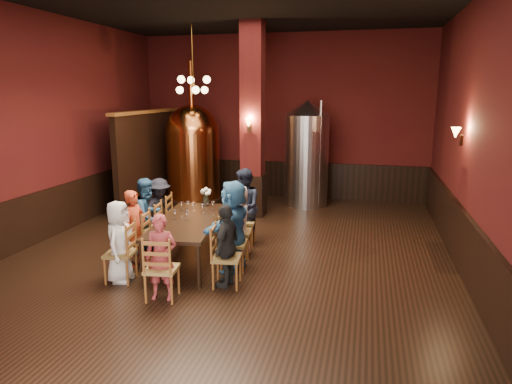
% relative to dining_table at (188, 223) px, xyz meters
% --- Properties ---
extents(room, '(10.00, 10.02, 4.50)m').
position_rel_dining_table_xyz_m(room, '(0.64, 0.47, 1.56)').
color(room, black).
rests_on(room, ground).
extents(wainscot_right, '(0.08, 9.90, 1.00)m').
position_rel_dining_table_xyz_m(wainscot_right, '(4.60, 0.47, -0.19)').
color(wainscot_right, black).
rests_on(wainscot_right, ground).
extents(wainscot_back, '(7.90, 0.08, 1.00)m').
position_rel_dining_table_xyz_m(wainscot_back, '(0.64, 5.43, -0.19)').
color(wainscot_back, black).
rests_on(wainscot_back, ground).
extents(wainscot_left, '(0.08, 9.90, 1.00)m').
position_rel_dining_table_xyz_m(wainscot_left, '(-3.32, 0.47, -0.19)').
color(wainscot_left, black).
rests_on(wainscot_left, ground).
extents(column, '(0.58, 0.58, 4.50)m').
position_rel_dining_table_xyz_m(column, '(0.34, 3.27, 1.56)').
color(column, '#4B1410').
rests_on(column, ground).
extents(partition, '(0.22, 3.50, 2.40)m').
position_rel_dining_table_xyz_m(partition, '(-2.56, 3.67, 0.51)').
color(partition, black).
rests_on(partition, ground).
extents(pendant_cluster, '(0.90, 0.90, 1.70)m').
position_rel_dining_table_xyz_m(pendant_cluster, '(-1.16, 3.37, 2.41)').
color(pendant_cluster, '#A57226').
rests_on(pendant_cluster, room).
extents(sconce_wall, '(0.20, 0.20, 0.36)m').
position_rel_dining_table_xyz_m(sconce_wall, '(4.54, 1.27, 1.51)').
color(sconce_wall, black).
rests_on(sconce_wall, room).
extents(sconce_column, '(0.20, 0.20, 0.36)m').
position_rel_dining_table_xyz_m(sconce_column, '(0.34, 2.97, 1.51)').
color(sconce_column, black).
rests_on(sconce_column, column).
extents(dining_table, '(1.30, 2.51, 0.75)m').
position_rel_dining_table_xyz_m(dining_table, '(0.00, 0.00, 0.00)').
color(dining_table, black).
rests_on(dining_table, ground).
extents(chair_0, '(0.52, 0.52, 0.92)m').
position_rel_dining_table_xyz_m(chair_0, '(-0.71, -1.10, -0.23)').
color(chair_0, '#945B25').
rests_on(chair_0, ground).
extents(person_0, '(0.50, 0.69, 1.30)m').
position_rel_dining_table_xyz_m(person_0, '(-0.71, -1.10, -0.04)').
color(person_0, white).
rests_on(person_0, ground).
extents(chair_1, '(0.52, 0.52, 0.92)m').
position_rel_dining_table_xyz_m(chair_1, '(-0.80, -0.44, -0.23)').
color(chair_1, '#945B25').
rests_on(chair_1, ground).
extents(person_1, '(0.40, 0.53, 1.32)m').
position_rel_dining_table_xyz_m(person_1, '(-0.80, -0.44, -0.03)').
color(person_1, '#B33A1E').
rests_on(person_1, ground).
extents(chair_2, '(0.52, 0.52, 0.92)m').
position_rel_dining_table_xyz_m(chair_2, '(-0.89, 0.22, -0.23)').
color(chair_2, '#945B25').
rests_on(chair_2, ground).
extents(person_2, '(0.45, 0.73, 1.41)m').
position_rel_dining_table_xyz_m(person_2, '(-0.89, 0.22, 0.02)').
color(person_2, navy).
rests_on(person_2, ground).
extents(chair_3, '(0.52, 0.52, 0.92)m').
position_rel_dining_table_xyz_m(chair_3, '(-0.97, 0.88, -0.23)').
color(chair_3, '#945B25').
rests_on(chair_3, ground).
extents(person_3, '(0.63, 0.90, 1.28)m').
position_rel_dining_table_xyz_m(person_3, '(-0.97, 0.88, -0.05)').
color(person_3, black).
rests_on(person_3, ground).
extents(chair_4, '(0.52, 0.52, 0.92)m').
position_rel_dining_table_xyz_m(chair_4, '(0.97, -0.88, -0.23)').
color(chair_4, '#945B25').
rests_on(chair_4, ground).
extents(person_4, '(0.38, 0.78, 1.29)m').
position_rel_dining_table_xyz_m(person_4, '(0.97, -0.88, -0.04)').
color(person_4, black).
rests_on(person_4, ground).
extents(chair_5, '(0.52, 0.52, 0.92)m').
position_rel_dining_table_xyz_m(chair_5, '(0.89, -0.22, -0.23)').
color(chair_5, '#945B25').
rests_on(chair_5, ground).
extents(person_5, '(0.63, 1.47, 1.53)m').
position_rel_dining_table_xyz_m(person_5, '(0.89, -0.22, 0.08)').
color(person_5, teal).
rests_on(person_5, ground).
extents(chair_6, '(0.52, 0.52, 0.92)m').
position_rel_dining_table_xyz_m(chair_6, '(0.80, 0.44, -0.23)').
color(chair_6, '#945B25').
rests_on(chair_6, ground).
extents(person_6, '(0.45, 0.67, 1.32)m').
position_rel_dining_table_xyz_m(person_6, '(0.80, 0.44, -0.03)').
color(person_6, beige).
rests_on(person_6, ground).
extents(chair_7, '(0.52, 0.52, 0.92)m').
position_rel_dining_table_xyz_m(chair_7, '(0.71, 1.10, -0.23)').
color(chair_7, '#945B25').
rests_on(chair_7, ground).
extents(person_7, '(0.63, 0.81, 1.50)m').
position_rel_dining_table_xyz_m(person_7, '(0.71, 1.10, 0.06)').
color(person_7, '#181E31').
rests_on(person_7, ground).
extents(chair_8, '(0.52, 0.52, 0.92)m').
position_rel_dining_table_xyz_m(chair_8, '(0.20, -1.54, -0.23)').
color(chair_8, '#945B25').
rests_on(chair_8, ground).
extents(person_8, '(0.50, 0.37, 1.26)m').
position_rel_dining_table_xyz_m(person_8, '(0.20, -1.54, -0.06)').
color(person_8, '#9D3438').
rests_on(person_8, ground).
extents(copper_kettle, '(1.57, 1.57, 3.70)m').
position_rel_dining_table_xyz_m(copper_kettle, '(-1.50, 4.11, 0.66)').
color(copper_kettle, black).
rests_on(copper_kettle, ground).
extents(steel_vessel, '(1.42, 1.42, 2.74)m').
position_rel_dining_table_xyz_m(steel_vessel, '(1.46, 4.58, 0.68)').
color(steel_vessel, '#B2B2B7').
rests_on(steel_vessel, ground).
extents(rose_vase, '(0.22, 0.22, 0.37)m').
position_rel_dining_table_xyz_m(rose_vase, '(-0.04, 1.00, 0.30)').
color(rose_vase, white).
rests_on(rose_vase, dining_table).
extents(wine_glass_0, '(0.07, 0.07, 0.17)m').
position_rel_dining_table_xyz_m(wine_glass_0, '(-0.23, -0.06, 0.15)').
color(wine_glass_0, white).
rests_on(wine_glass_0, dining_table).
extents(wine_glass_1, '(0.07, 0.07, 0.17)m').
position_rel_dining_table_xyz_m(wine_glass_1, '(-0.11, 0.55, 0.15)').
color(wine_glass_1, white).
rests_on(wine_glass_1, dining_table).
extents(wine_glass_2, '(0.07, 0.07, 0.17)m').
position_rel_dining_table_xyz_m(wine_glass_2, '(-0.01, -0.05, 0.15)').
color(wine_glass_2, white).
rests_on(wine_glass_2, dining_table).
extents(wine_glass_3, '(0.07, 0.07, 0.17)m').
position_rel_dining_table_xyz_m(wine_glass_3, '(0.21, 0.71, 0.15)').
color(wine_glass_3, white).
rests_on(wine_glass_3, dining_table).
extents(wine_glass_4, '(0.07, 0.07, 0.17)m').
position_rel_dining_table_xyz_m(wine_glass_4, '(0.10, 0.48, 0.15)').
color(wine_glass_4, white).
rests_on(wine_glass_4, dining_table).
extents(wine_glass_5, '(0.07, 0.07, 0.17)m').
position_rel_dining_table_xyz_m(wine_glass_5, '(-0.35, 0.54, 0.15)').
color(wine_glass_5, white).
rests_on(wine_glass_5, dining_table).
extents(wine_glass_6, '(0.07, 0.07, 0.17)m').
position_rel_dining_table_xyz_m(wine_glass_6, '(-0.25, 0.62, 0.15)').
color(wine_glass_6, white).
rests_on(wine_glass_6, dining_table).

